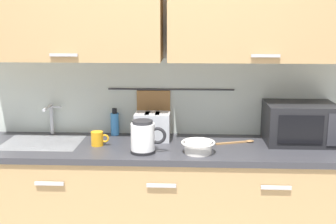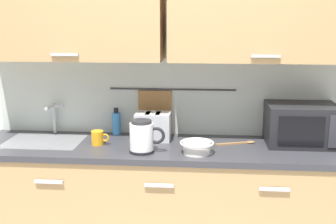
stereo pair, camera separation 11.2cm
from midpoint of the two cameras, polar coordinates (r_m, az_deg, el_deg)
The scene contains 10 objects.
counter_unit at distance 3.05m, azimuth -1.78°, elevation -12.40°, with size 2.53×0.64×0.90m.
back_wall_assembly at distance 3.00m, azimuth -1.37°, elevation 8.37°, with size 3.70×0.41×2.50m.
sink_faucet at distance 3.23m, azimuth -16.19°, elevation -0.41°, with size 0.09×0.17×0.22m.
microwave at distance 3.03m, azimuth 15.98°, elevation -1.42°, with size 0.46×0.35×0.27m.
electric_kettle at distance 2.71m, azimuth -4.44°, elevation -3.32°, with size 0.23×0.16×0.21m.
dish_soap_bottle at distance 3.14m, azimuth -8.05°, elevation -1.49°, with size 0.06×0.06×0.20m.
mug_near_sink at distance 2.91m, azimuth -10.37°, elevation -3.48°, with size 0.12×0.08×0.09m.
mixing_bowl at distance 2.71m, azimuth 2.82°, elevation -4.55°, with size 0.21×0.21×0.08m.
toaster at distance 2.99m, azimuth -3.14°, elevation -1.91°, with size 0.26×0.17×0.19m.
wooden_spoon at distance 2.97m, azimuth 8.39°, elevation -3.94°, with size 0.27×0.11×0.01m.
Camera 1 is at (0.15, -2.46, 1.74)m, focal length 46.18 mm.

